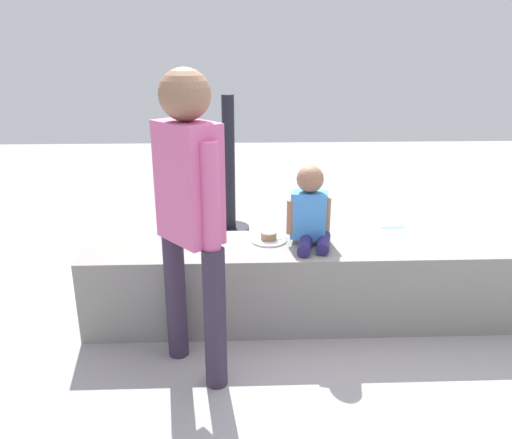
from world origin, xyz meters
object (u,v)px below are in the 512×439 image
Objects in this scene: cake_box_white at (315,240)px; handbag_black_leather at (187,266)px; gift_bag at (393,243)px; adult_standing at (190,202)px; water_bottle_far_side at (243,268)px; water_bottle_near_gift at (260,256)px; party_cup_red at (209,242)px; child_seated at (310,211)px; cake_plate at (269,238)px.

handbag_black_leather is (-1.03, -0.64, 0.07)m from cake_box_white.
adult_standing is at bearing -136.18° from gift_bag.
cake_box_white is at bearing 44.18° from water_bottle_far_side.
water_bottle_near_gift is (0.40, 1.26, -0.84)m from adult_standing.
water_bottle_near_gift is 0.61m from party_cup_red.
child_seated is 4.48× the size of party_cup_red.
gift_bag is 1.68m from handbag_black_leather.
cake_plate is at bearing -112.82° from cake_box_white.
handbag_black_leather is (-0.81, 0.53, -0.59)m from child_seated.
cake_plate is at bearing 167.53° from child_seated.
cake_plate reaches higher than gift_bag.
handbag_black_leather is (-0.54, -0.20, 0.02)m from water_bottle_near_gift.
child_seated reaches higher than handbag_black_leather.
child_seated is 1.51m from party_cup_red.
child_seated is 0.31× the size of adult_standing.
water_bottle_far_side is (-0.40, 0.56, -0.63)m from child_seated.
gift_bag reaches higher than water_bottle_far_side.
water_bottle_far_side is (-1.23, -0.34, -0.04)m from gift_bag.
adult_standing is 1.92m from party_cup_red.
water_bottle_far_side is at bearing -128.35° from water_bottle_near_gift.
cake_box_white is 1.22m from handbag_black_leather.
child_seated reaches higher than gift_bag.
cake_box_white is at bearing 41.77° from water_bottle_near_gift.
party_cup_red is at bearing 79.37° from handbag_black_leather.
party_cup_red is 0.33× the size of cake_box_white.
child_seated is at bearing -69.92° from water_bottle_near_gift.
cake_plate reaches higher than handbag_black_leather.
cake_box_white is (-0.60, 0.27, -0.07)m from gift_bag.
cake_plate is 0.68× the size of cake_box_white.
water_bottle_far_side is 1.68× the size of party_cup_red.
cake_plate is 0.64× the size of handbag_black_leather.
handbag_black_leather is (-0.12, -0.64, 0.07)m from party_cup_red.
child_seated is 0.94m from water_bottle_far_side.
party_cup_red is 0.66m from handbag_black_leather.
cake_box_white is at bearing 67.18° from cake_plate.
adult_standing is 4.47× the size of handbag_black_leather.
cake_box_white is (0.89, 1.70, -0.89)m from adult_standing.
party_cup_red is at bearing 90.77° from adult_standing.
child_seated is 0.88m from adult_standing.
child_seated is 2.11× the size of water_bottle_near_gift.
gift_bag is 0.85× the size of cake_box_white.
gift_bag is 1.54m from party_cup_red.
handbag_black_leather is at bearing -175.59° from water_bottle_far_side.
water_bottle_near_gift is at bearing 92.02° from cake_plate.
water_bottle_near_gift is 0.66× the size of handbag_black_leather.
party_cup_red is at bearing 133.49° from water_bottle_near_gift.
adult_standing is (-0.66, -0.53, 0.23)m from child_seated.
gift_bag reaches higher than party_cup_red.
adult_standing is 1.34m from handbag_black_leather.
handbag_black_leather is (-0.56, 0.48, -0.40)m from cake_plate.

